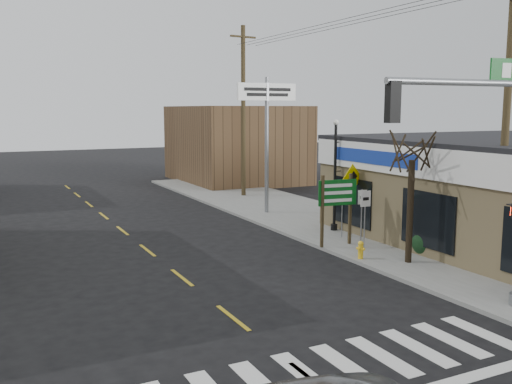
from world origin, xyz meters
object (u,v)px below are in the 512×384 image
fire_hydrant (361,249)px  bare_tree (413,141)px  lamp_post (336,166)px  utility_pole_far (243,110)px  utility_pole_near (506,125)px  traffic_signal_pole (509,164)px  dance_center_sign (267,111)px  guide_sign (337,200)px

fire_hydrant → bare_tree: 4.17m
lamp_post → utility_pole_far: bearing=108.6°
fire_hydrant → utility_pole_near: 6.28m
traffic_signal_pole → bare_tree: 4.91m
dance_center_sign → bare_tree: (-0.10, -10.79, -0.96)m
traffic_signal_pole → dance_center_sign: dance_center_sign is taller
bare_tree → dance_center_sign: bearing=89.5°
guide_sign → bare_tree: bare_tree is taller
utility_pole_near → utility_pole_far: bearing=88.5°
lamp_post → dance_center_sign: bearing=119.8°
utility_pole_far → utility_pole_near: bearing=-96.2°
bare_tree → utility_pole_far: utility_pole_far is taller
traffic_signal_pole → fire_hydrant: 6.86m
lamp_post → utility_pole_far: utility_pole_far is taller
fire_hydrant → utility_pole_near: bearing=-44.4°
traffic_signal_pole → lamp_post: bearing=82.9°
fire_hydrant → bare_tree: (1.20, -1.11, 3.84)m
traffic_signal_pole → utility_pole_near: 4.22m
guide_sign → bare_tree: 4.03m
dance_center_sign → utility_pole_near: (1.90, -12.81, -0.39)m
lamp_post → bare_tree: bearing=-75.2°
guide_sign → bare_tree: bearing=-66.8°
guide_sign → dance_center_sign: size_ratio=0.41×
lamp_post → utility_pole_near: (1.24, -7.58, 1.95)m
dance_center_sign → utility_pole_near: 12.96m
traffic_signal_pole → lamp_post: traffic_signal_pole is taller
dance_center_sign → lamp_post: bearing=-82.6°
bare_tree → utility_pole_near: size_ratio=0.57×
bare_tree → utility_pole_far: (1.53, 16.58, 1.03)m
utility_pole_near → bare_tree: bearing=131.7°
bare_tree → utility_pole_far: size_ratio=0.52×
utility_pole_near → dance_center_sign: bearing=95.5°
utility_pole_near → utility_pole_far: utility_pole_far is taller
traffic_signal_pole → bare_tree: traffic_signal_pole is taller
dance_center_sign → bare_tree: size_ratio=1.29×
guide_sign → dance_center_sign: 8.41m
traffic_signal_pole → lamp_post: size_ratio=1.35×
guide_sign → lamp_post: (1.61, 2.43, 1.00)m
fire_hydrant → utility_pole_far: (2.73, 15.47, 4.86)m
lamp_post → utility_pole_far: size_ratio=0.47×
bare_tree → guide_sign: bearing=105.1°
traffic_signal_pole → utility_pole_far: utility_pole_far is taller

